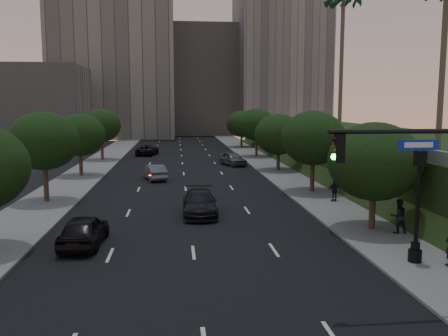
{
  "coord_description": "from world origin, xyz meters",
  "views": [
    {
      "loc": [
        -0.78,
        -17.4,
        7.16
      ],
      "look_at": [
        1.94,
        9.25,
        3.6
      ],
      "focal_mm": 38.0,
      "sensor_mm": 36.0,
      "label": 1
    }
  ],
  "objects": [
    {
      "name": "office_block_filler",
      "position": [
        -26.0,
        70.0,
        7.0
      ],
      "size": [
        18.0,
        16.0,
        14.0
      ],
      "primitive_type": "cube",
      "color": "#9B978E",
      "rests_on": "ground"
    },
    {
      "name": "sidewalk_left",
      "position": [
        -10.25,
        30.0,
        0.07
      ],
      "size": [
        4.5,
        140.0,
        0.15
      ],
      "primitive_type": "cube",
      "color": "slate",
      "rests_on": "ground"
    },
    {
      "name": "embankment",
      "position": [
        22.0,
        28.0,
        2.0
      ],
      "size": [
        18.0,
        90.0,
        4.0
      ],
      "primitive_type": "cube",
      "color": "black",
      "rests_on": "ground"
    },
    {
      "name": "office_block_left",
      "position": [
        -14.0,
        92.0,
        16.0
      ],
      "size": [
        26.0,
        20.0,
        32.0
      ],
      "primitive_type": "cube",
      "color": "gray",
      "rests_on": "ground"
    },
    {
      "name": "street_lamp",
      "position": [
        9.88,
        2.26,
        2.63
      ],
      "size": [
        0.64,
        0.64,
        5.62
      ],
      "color": "black",
      "rests_on": "ground"
    },
    {
      "name": "sedan_near_right",
      "position": [
        0.72,
        13.06,
        0.79
      ],
      "size": [
        2.32,
        5.49,
        1.58
      ],
      "primitive_type": "imported",
      "rotation": [
        0.0,
        0.0,
        -0.02
      ],
      "color": "black",
      "rests_on": "ground"
    },
    {
      "name": "road_surface",
      "position": [
        0.0,
        30.0,
        0.01
      ],
      "size": [
        16.0,
        140.0,
        0.02
      ],
      "primitive_type": "cube",
      "color": "black",
      "rests_on": "ground"
    },
    {
      "name": "tree_right_b",
      "position": [
        10.3,
        20.0,
        4.52
      ],
      "size": [
        5.2,
        5.2,
        6.74
      ],
      "color": "#38281C",
      "rests_on": "ground"
    },
    {
      "name": "sedan_far_right",
      "position": [
        5.94,
        38.37,
        0.82
      ],
      "size": [
        3.4,
        5.16,
        1.63
      ],
      "primitive_type": "imported",
      "rotation": [
        0.0,
        0.0,
        0.34
      ],
      "color": "#525459",
      "rests_on": "ground"
    },
    {
      "name": "parapet_wall",
      "position": [
        13.5,
        28.0,
        4.35
      ],
      "size": [
        0.35,
        90.0,
        0.7
      ],
      "primitive_type": "cube",
      "color": "slate",
      "rests_on": "embankment"
    },
    {
      "name": "tree_right_a",
      "position": [
        10.3,
        8.0,
        4.02
      ],
      "size": [
        5.2,
        5.2,
        6.24
      ],
      "color": "#38281C",
      "rests_on": "ground"
    },
    {
      "name": "tree_right_c",
      "position": [
        10.3,
        33.0,
        4.02
      ],
      "size": [
        5.2,
        5.2,
        6.24
      ],
      "color": "#38281C",
      "rests_on": "ground"
    },
    {
      "name": "tree_left_d",
      "position": [
        -10.3,
        45.0,
        4.58
      ],
      "size": [
        5.0,
        5.0,
        6.71
      ],
      "color": "#38281C",
      "rests_on": "ground"
    },
    {
      "name": "sedan_near_left",
      "position": [
        -5.52,
        6.76,
        0.82
      ],
      "size": [
        2.15,
        4.87,
        1.63
      ],
      "primitive_type": "imported",
      "rotation": [
        0.0,
        0.0,
        3.09
      ],
      "color": "black",
      "rests_on": "ground"
    },
    {
      "name": "tree_right_d",
      "position": [
        10.3,
        47.0,
        4.52
      ],
      "size": [
        5.2,
        5.2,
        6.74
      ],
      "color": "#38281C",
      "rests_on": "ground"
    },
    {
      "name": "office_block_mid",
      "position": [
        6.0,
        102.0,
        13.0
      ],
      "size": [
        22.0,
        18.0,
        26.0
      ],
      "primitive_type": "cube",
      "color": "#9B978E",
      "rests_on": "ground"
    },
    {
      "name": "pedestrian_b",
      "position": [
        11.35,
        6.95,
        1.11
      ],
      "size": [
        0.93,
        0.73,
        1.91
      ],
      "primitive_type": "imported",
      "rotation": [
        0.0,
        0.0,
        3.15
      ],
      "color": "black",
      "rests_on": "sidewalk_right"
    },
    {
      "name": "pedestrian_c",
      "position": [
        10.79,
        15.88,
        0.97
      ],
      "size": [
        1.02,
        0.58,
        1.64
      ],
      "primitive_type": "imported",
      "rotation": [
        0.0,
        0.0,
        3.34
      ],
      "color": "black",
      "rests_on": "sidewalk_right"
    },
    {
      "name": "tree_left_c",
      "position": [
        -10.3,
        31.0,
        4.21
      ],
      "size": [
        5.0,
        5.0,
        6.34
      ],
      "color": "#38281C",
      "rests_on": "ground"
    },
    {
      "name": "sidewalk_right",
      "position": [
        10.25,
        30.0,
        0.07
      ],
      "size": [
        4.5,
        140.0,
        0.15
      ],
      "primitive_type": "cube",
      "color": "slate",
      "rests_on": "ground"
    },
    {
      "name": "tree_left_b",
      "position": [
        -10.3,
        18.0,
        4.58
      ],
      "size": [
        5.0,
        5.0,
        6.71
      ],
      "color": "#38281C",
      "rests_on": "ground"
    },
    {
      "name": "ground",
      "position": [
        0.0,
        0.0,
        0.0
      ],
      "size": [
        160.0,
        160.0,
        0.0
      ],
      "primitive_type": "plane",
      "color": "black",
      "rests_on": "ground"
    },
    {
      "name": "sedan_far_left",
      "position": [
        -4.88,
        51.38,
        0.76
      ],
      "size": [
        3.33,
        5.78,
        1.52
      ],
      "primitive_type": "imported",
      "rotation": [
        0.0,
        0.0,
        2.99
      ],
      "color": "black",
      "rests_on": "ground"
    },
    {
      "name": "sedan_mid_left",
      "position": [
        -2.86,
        28.26,
        0.75
      ],
      "size": [
        2.7,
        4.79,
        1.5
      ],
      "primitive_type": "imported",
      "rotation": [
        0.0,
        0.0,
        3.4
      ],
      "color": "#57595F",
      "rests_on": "ground"
    },
    {
      "name": "tree_right_e",
      "position": [
        10.3,
        62.0,
        4.02
      ],
      "size": [
        5.2,
        5.2,
        6.24
      ],
      "color": "#38281C",
      "rests_on": "ground"
    },
    {
      "name": "office_block_right",
      "position": [
        24.0,
        96.0,
        18.0
      ],
      "size": [
        20.0,
        22.0,
        36.0
      ],
      "primitive_type": "cube",
      "color": "gray",
      "rests_on": "ground"
    }
  ]
}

